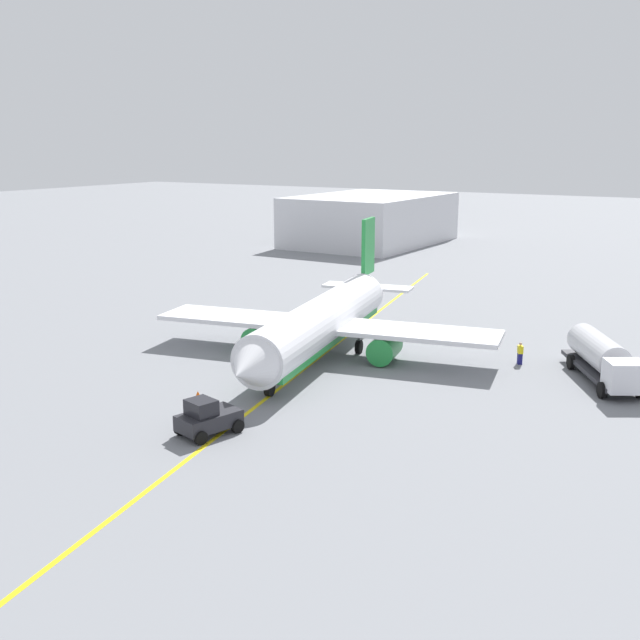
{
  "coord_description": "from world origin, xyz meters",
  "views": [
    {
      "loc": [
        49.3,
        29.0,
        16.51
      ],
      "look_at": [
        0.0,
        0.0,
        3.0
      ],
      "focal_mm": 42.26,
      "sensor_mm": 36.0,
      "label": 1
    }
  ],
  "objects_px": {
    "fuel_tanker": "(603,358)",
    "pushback_tug": "(207,418)",
    "airplane": "(322,323)",
    "refueling_worker": "(520,354)",
    "safety_cone_nose": "(198,396)"
  },
  "relations": [
    {
      "from": "fuel_tanker",
      "to": "pushback_tug",
      "type": "relative_size",
      "value": 2.56
    },
    {
      "from": "pushback_tug",
      "to": "safety_cone_nose",
      "type": "relative_size",
      "value": 6.42
    },
    {
      "from": "airplane",
      "to": "fuel_tanker",
      "type": "bearing_deg",
      "value": 101.94
    },
    {
      "from": "fuel_tanker",
      "to": "pushback_tug",
      "type": "height_order",
      "value": "fuel_tanker"
    },
    {
      "from": "airplane",
      "to": "pushback_tug",
      "type": "xyz_separation_m",
      "value": [
        17.75,
        2.69,
        -1.67
      ]
    },
    {
      "from": "refueling_worker",
      "to": "pushback_tug",
      "type": "bearing_deg",
      "value": -26.34
    },
    {
      "from": "pushback_tug",
      "to": "airplane",
      "type": "bearing_deg",
      "value": -171.39
    },
    {
      "from": "airplane",
      "to": "refueling_worker",
      "type": "bearing_deg",
      "value": 111.45
    },
    {
      "from": "safety_cone_nose",
      "to": "fuel_tanker",
      "type": "bearing_deg",
      "value": 128.72
    },
    {
      "from": "refueling_worker",
      "to": "safety_cone_nose",
      "type": "distance_m",
      "value": 24.75
    },
    {
      "from": "airplane",
      "to": "refueling_worker",
      "type": "relative_size",
      "value": 18.34
    },
    {
      "from": "airplane",
      "to": "refueling_worker",
      "type": "distance_m",
      "value": 15.42
    },
    {
      "from": "refueling_worker",
      "to": "fuel_tanker",
      "type": "bearing_deg",
      "value": 78.32
    },
    {
      "from": "pushback_tug",
      "to": "safety_cone_nose",
      "type": "xyz_separation_m",
      "value": [
        -4.37,
        -4.33,
        -0.7
      ]
    },
    {
      "from": "airplane",
      "to": "fuel_tanker",
      "type": "relative_size",
      "value": 3.06
    }
  ]
}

